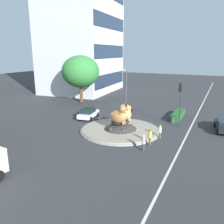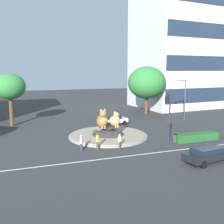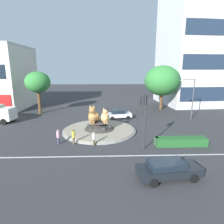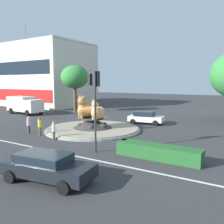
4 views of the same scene
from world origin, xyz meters
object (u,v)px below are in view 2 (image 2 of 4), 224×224
second_tree_near_tower (10,87)px  pedestrian_white_shirt (120,141)px  cat_statue_tabby (102,120)px  parked_car_right (208,154)px  cat_statue_calico (115,121)px  broadleaf_tree_behind_island (147,83)px  pedestrian_yellow_shirt (97,141)px  hatchback_near_shophouse (113,120)px  traffic_light_mast (169,109)px  pedestrian_pink_shirt (81,142)px  office_tower (180,35)px  streetlight_arm (184,97)px  litter_bin (175,138)px

second_tree_near_tower → pedestrian_white_shirt: second_tree_near_tower is taller
cat_statue_tabby → second_tree_near_tower: 15.73m
parked_car_right → cat_statue_tabby: bearing=111.0°
parked_car_right → cat_statue_calico: bearing=104.6°
pedestrian_white_shirt → second_tree_near_tower: bearing=-153.8°
cat_statue_calico → broadleaf_tree_behind_island: broadleaf_tree_behind_island is taller
cat_statue_calico → broadleaf_tree_behind_island: size_ratio=0.24×
second_tree_near_tower → parked_car_right: second_tree_near_tower is taller
cat_statue_calico → pedestrian_yellow_shirt: (-3.53, -4.30, -1.09)m
hatchback_near_shophouse → pedestrian_white_shirt: bearing=-115.0°
traffic_light_mast → parked_car_right: bearing=-166.8°
cat_statue_calico → pedestrian_pink_shirt: size_ratio=1.26×
cat_statue_calico → pedestrian_pink_shirt: cat_statue_calico is taller
cat_statue_tabby → second_tree_near_tower: size_ratio=0.32×
cat_statue_tabby → office_tower: bearing=138.0°
hatchback_near_shophouse → second_tree_near_tower: bearing=155.4°
streetlight_arm → hatchback_near_shophouse: (-11.68, 1.04, -3.18)m
hatchback_near_shophouse → cat_statue_calico: bearing=-116.6°
pedestrian_white_shirt → traffic_light_mast: bearing=69.7°
pedestrian_yellow_shirt → litter_bin: 9.15m
cat_statue_tabby → streetlight_arm: bearing=117.7°
office_tower → pedestrian_white_shirt: office_tower is taller
streetlight_arm → pedestrian_pink_shirt: 21.79m
pedestrian_pink_shirt → hatchback_near_shophouse: 13.25m
hatchback_near_shophouse → pedestrian_yellow_shirt: bearing=-125.8°
second_tree_near_tower → hatchback_near_shophouse: second_tree_near_tower is taller
pedestrian_pink_shirt → pedestrian_yellow_shirt: pedestrian_yellow_shirt is taller
parked_car_right → pedestrian_yellow_shirt: bearing=131.7°
traffic_light_mast → parked_car_right: (0.86, -5.40, -3.39)m
pedestrian_yellow_shirt → pedestrian_white_shirt: (2.29, -0.48, -0.09)m
office_tower → cat_statue_calico: bearing=-142.4°
parked_car_right → litter_bin: parked_car_right is taller
streetlight_arm → parked_car_right: streetlight_arm is taller
broadleaf_tree_behind_island → streetlight_arm: broadleaf_tree_behind_island is taller
traffic_light_mast → pedestrian_yellow_shirt: 8.27m
traffic_light_mast → pedestrian_yellow_shirt: (-7.47, 1.54, -3.21)m
streetlight_arm → parked_car_right: size_ratio=1.33×
traffic_light_mast → pedestrian_white_shirt: size_ratio=3.57×
pedestrian_pink_shirt → pedestrian_white_shirt: 4.03m
pedestrian_yellow_shirt → litter_bin: (9.12, -0.45, -0.49)m
pedestrian_pink_shirt → parked_car_right: size_ratio=0.33×
cat_statue_tabby → pedestrian_pink_shirt: bearing=-32.7°
cat_statue_calico → pedestrian_white_shirt: bearing=-18.7°
traffic_light_mast → parked_car_right: traffic_light_mast is taller
cat_statue_tabby → cat_statue_calico: 1.60m
traffic_light_mast → second_tree_near_tower: 23.47m
cat_statue_tabby → broadleaf_tree_behind_island: (13.11, 13.95, 3.71)m
hatchback_near_shophouse → litter_bin: (3.34, -11.52, -0.33)m
parked_car_right → pedestrian_pink_shirt: bearing=136.3°
cat_statue_tabby → pedestrian_yellow_shirt: 4.95m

